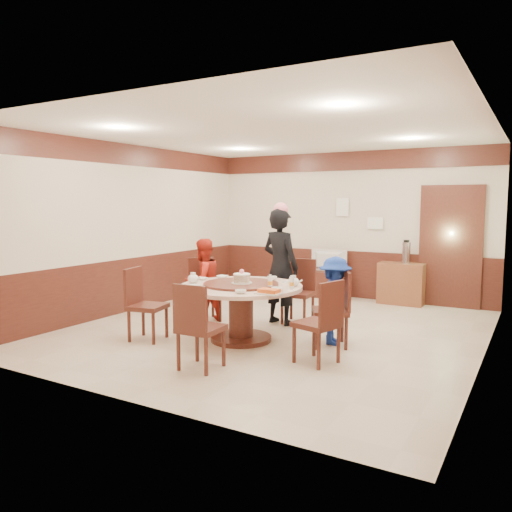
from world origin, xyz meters
The scene contains 31 objects.
room centered at (0.01, 0.01, 1.08)m, with size 6.00×6.04×2.84m.
banquet_table centered at (-0.15, -0.72, 0.53)m, with size 1.63×1.63×0.78m.
chair_0 centered at (1.00, -0.35, 0.30)m, with size 0.60×0.59×0.97m.
chair_1 centered at (0.09, 0.57, 0.30)m, with size 0.46×0.47×0.97m.
chair_2 centered at (-1.25, -0.01, 0.30)m, with size 0.62×0.62×0.97m.
chair_3 centered at (-1.27, -1.32, 0.30)m, with size 0.53×0.52×0.97m.
chair_4 centered at (0.06, -1.92, 0.30)m, with size 0.46×0.47×0.97m.
chair_5 centered at (1.11, -1.09, 0.30)m, with size 0.55×0.54×0.97m.
person_standing centered at (-0.12, 0.38, 0.87)m, with size 0.64×0.42×1.75m, color black.
person_red centered at (-1.18, -0.15, 0.65)m, with size 0.63×0.49×1.29m, color red.
person_blue centered at (0.99, -0.25, 0.57)m, with size 0.74×0.43×1.15m, color navy.
birthday_cake centered at (-0.12, -0.74, 0.84)m, with size 0.27×0.27×0.19m.
teapot_left centered at (-0.79, -0.91, 0.81)m, with size 0.17×0.15×0.13m, color white.
teapot_right centered at (0.50, -0.47, 0.81)m, with size 0.17×0.15×0.13m, color white.
bowl_0 centered at (-0.70, -0.34, 0.77)m, with size 0.16×0.16×0.04m, color white.
bowl_1 centered at (0.17, -1.24, 0.77)m, with size 0.14×0.14×0.04m, color white.
bowl_2 centered at (-0.56, -1.22, 0.77)m, with size 0.17×0.17×0.04m, color white.
bowl_3 centered at (0.48, -0.89, 0.77)m, with size 0.15×0.15×0.05m, color white.
bowl_4 centered at (-0.85, -0.62, 0.77)m, with size 0.14×0.14×0.03m, color white.
bowl_5 centered at (-0.01, -0.10, 0.77)m, with size 0.14×0.14×0.05m, color white.
saucer_near centered at (-0.40, -1.37, 0.76)m, with size 0.18×0.18×0.01m, color white.
saucer_far centered at (0.30, -0.22, 0.76)m, with size 0.18×0.18×0.01m, color white.
shrimp_platter centered at (0.49, -1.11, 0.78)m, with size 0.30×0.20×0.06m.
bottle_0 centered at (0.31, -0.76, 0.83)m, with size 0.06×0.06×0.16m, color white.
bottle_1 centered at (0.58, -0.69, 0.83)m, with size 0.06×0.06×0.16m, color white.
tv_stand centered at (-0.31, 2.75, 0.25)m, with size 0.85×0.45×0.50m, color #471E16.
television centered at (-0.31, 2.75, 0.71)m, with size 0.73×0.10×0.42m, color gray.
side_cabinet centered at (1.11, 2.78, 0.38)m, with size 0.80×0.40×0.75m, color brown.
thermos centered at (1.18, 2.78, 0.94)m, with size 0.15×0.15×0.38m, color silver.
notice_left centered at (-0.10, 2.96, 1.75)m, with size 0.25×0.00×0.35m, color white.
notice_right centered at (0.55, 2.96, 1.45)m, with size 0.30×0.00×0.22m, color white.
Camera 1 is at (3.27, -6.27, 1.84)m, focal length 35.00 mm.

